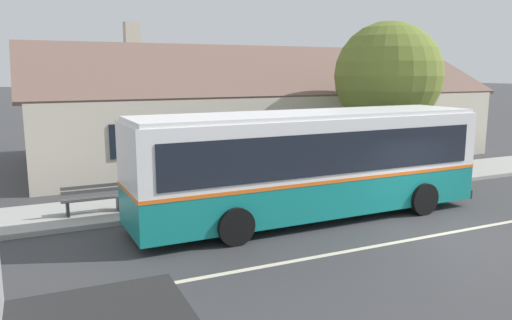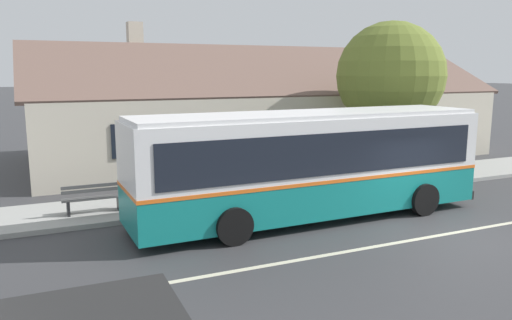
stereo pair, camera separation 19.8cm
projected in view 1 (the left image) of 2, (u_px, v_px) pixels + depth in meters
ground_plane at (447, 233)px, 13.75m from camera, size 300.00×300.00×0.00m
sidewalk_far at (328, 186)px, 19.09m from camera, size 60.00×3.00×0.15m
lane_divider_stripe at (447, 233)px, 13.75m from camera, size 60.00×0.16×0.01m
community_building at (256, 121)px, 26.60m from camera, size 23.16×10.39×6.75m
transit_bus at (311, 162)px, 14.92m from camera, size 11.00×2.89×3.22m
bench_by_building at (93, 200)px, 15.06m from camera, size 1.85×0.51×0.94m
bench_down_street at (208, 187)px, 16.71m from camera, size 1.77×0.51×0.94m
street_tree_primary at (388, 79)px, 20.65m from camera, size 4.42×4.42×6.43m
bus_stop_sign at (438, 142)px, 19.78m from camera, size 0.36×0.07×2.40m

